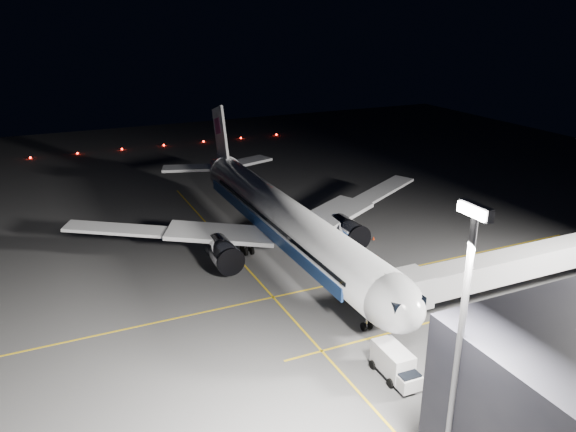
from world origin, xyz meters
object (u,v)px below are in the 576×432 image
(floodlight_mast_south, at_px, (461,331))
(safety_cone_a, at_px, (328,230))
(safety_cone_b, at_px, (377,257))
(baggage_tug, at_px, (309,221))
(airliner, at_px, (282,218))
(service_truck, at_px, (396,364))
(jet_bridge, at_px, (514,264))
(safety_cone_c, at_px, (374,238))

(floodlight_mast_south, bearing_deg, safety_cone_a, 161.02)
(floodlight_mast_south, relative_size, safety_cone_b, 37.50)
(baggage_tug, bearing_deg, airliner, -65.27)
(service_truck, xyz_separation_m, safety_cone_b, (-22.49, 12.77, -1.22))
(airliner, distance_m, jet_bridge, 29.31)
(safety_cone_c, bearing_deg, baggage_tug, -145.66)
(airliner, bearing_deg, safety_cone_c, 85.26)
(floodlight_mast_south, bearing_deg, baggage_tug, 163.95)
(jet_bridge, height_order, baggage_tug, jet_bridge)
(jet_bridge, relative_size, safety_cone_b, 62.32)
(jet_bridge, bearing_deg, baggage_tug, -161.86)
(airliner, bearing_deg, baggage_tug, 133.67)
(floodlight_mast_south, relative_size, safety_cone_a, 40.00)
(service_truck, xyz_separation_m, safety_cone_c, (-28.41, 16.01, -1.24))
(safety_cone_a, bearing_deg, safety_cone_b, 5.71)
(jet_bridge, xyz_separation_m, service_truck, (6.49, -20.07, -3.08))
(airliner, xyz_separation_m, jet_bridge, (23.08, 18.06, -0.58))
(service_truck, relative_size, baggage_tug, 1.79)
(floodlight_mast_south, relative_size, service_truck, 3.73)
(airliner, xyz_separation_m, safety_cone_a, (-4.37, 9.61, -4.90))
(baggage_tug, relative_size, safety_cone_c, 5.94)
(baggage_tug, height_order, safety_cone_a, baggage_tug)
(baggage_tug, height_order, safety_cone_b, baggage_tug)
(safety_cone_a, bearing_deg, baggage_tug, -153.61)
(service_truck, height_order, safety_cone_b, service_truck)
(safety_cone_b, bearing_deg, floodlight_mast_south, -26.26)
(service_truck, height_order, baggage_tug, service_truck)
(airliner, bearing_deg, jet_bridge, 38.04)
(baggage_tug, distance_m, safety_cone_b, 14.98)
(jet_bridge, height_order, safety_cone_a, jet_bridge)
(airliner, height_order, service_truck, airliner)
(floodlight_mast_south, bearing_deg, service_truck, 160.82)
(jet_bridge, height_order, service_truck, jet_bridge)
(jet_bridge, distance_m, safety_cone_a, 29.04)
(baggage_tug, bearing_deg, service_truck, -33.99)
(service_truck, bearing_deg, safety_cone_a, 162.48)
(airliner, height_order, baggage_tug, airliner)
(floodlight_mast_south, bearing_deg, jet_bridge, 126.79)
(airliner, height_order, safety_cone_a, airliner)
(baggage_tug, bearing_deg, safety_cone_b, -8.29)
(safety_cone_b, bearing_deg, service_truck, -29.58)
(floodlight_mast_south, bearing_deg, safety_cone_c, 153.37)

